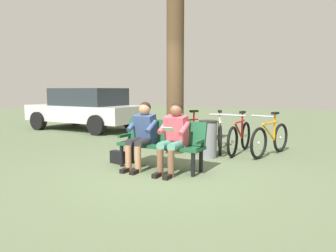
{
  "coord_description": "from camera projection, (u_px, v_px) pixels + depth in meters",
  "views": [
    {
      "loc": [
        -2.54,
        4.62,
        1.42
      ],
      "look_at": [
        0.24,
        -0.5,
        0.75
      ],
      "focal_mm": 33.83,
      "sensor_mm": 36.0,
      "label": 1
    }
  ],
  "objects": [
    {
      "name": "ground_plane",
      "position": [
        167.0,
        173.0,
        5.4
      ],
      "size": [
        40.0,
        40.0,
        0.0
      ],
      "primitive_type": "plane",
      "color": "#566647"
    },
    {
      "name": "handbag",
      "position": [
        118.0,
        157.0,
        6.12
      ],
      "size": [
        0.32,
        0.19,
        0.24
      ],
      "primitive_type": "cube",
      "rotation": [
        0.0,
        0.0,
        -0.19
      ],
      "color": "black",
      "rests_on": "ground"
    },
    {
      "name": "bicycle_blue",
      "position": [
        240.0,
        137.0,
        7.09
      ],
      "size": [
        0.48,
        1.68,
        0.94
      ],
      "rotation": [
        0.0,
        0.0,
        1.56
      ],
      "color": "black",
      "rests_on": "ground"
    },
    {
      "name": "bench",
      "position": [
        162.0,
        141.0,
        5.7
      ],
      "size": [
        1.6,
        0.48,
        0.87
      ],
      "rotation": [
        0.0,
        0.0,
        0.0
      ],
      "color": "#194C2D",
      "rests_on": "ground"
    },
    {
      "name": "parked_car",
      "position": [
        86.0,
        108.0,
        11.23
      ],
      "size": [
        4.24,
        2.09,
        1.47
      ],
      "rotation": [
        0.0,
        0.0,
        -0.02
      ],
      "color": "silver",
      "rests_on": "ground"
    },
    {
      "name": "person_companion",
      "position": [
        142.0,
        132.0,
        5.69
      ],
      "size": [
        0.49,
        0.76,
        1.2
      ],
      "rotation": [
        0.0,
        0.0,
        0.0
      ],
      "color": "#334772",
      "rests_on": "ground"
    },
    {
      "name": "bicycle_orange",
      "position": [
        188.0,
        135.0,
        7.48
      ],
      "size": [
        0.71,
        1.59,
        0.94
      ],
      "rotation": [
        0.0,
        0.0,
        1.2
      ],
      "color": "black",
      "rests_on": "ground"
    },
    {
      "name": "tree_trunk",
      "position": [
        175.0,
        70.0,
        6.99
      ],
      "size": [
        0.38,
        0.38,
        3.69
      ],
      "primitive_type": "cylinder",
      "color": "#4C3823",
      "rests_on": "ground"
    },
    {
      "name": "bicycle_purple",
      "position": [
        220.0,
        135.0,
        7.37
      ],
      "size": [
        0.7,
        1.59,
        0.94
      ],
      "rotation": [
        0.0,
        0.0,
        1.93
      ],
      "color": "black",
      "rests_on": "ground"
    },
    {
      "name": "litter_bin",
      "position": [
        208.0,
        139.0,
        6.62
      ],
      "size": [
        0.39,
        0.39,
        0.78
      ],
      "color": "slate",
      "rests_on": "ground"
    },
    {
      "name": "bicycle_green",
      "position": [
        270.0,
        139.0,
        6.84
      ],
      "size": [
        0.6,
        1.63,
        0.94
      ],
      "rotation": [
        0.0,
        0.0,
        1.3
      ],
      "color": "black",
      "rests_on": "ground"
    },
    {
      "name": "person_reading",
      "position": [
        174.0,
        134.0,
        5.39
      ],
      "size": [
        0.49,
        0.76,
        1.2
      ],
      "rotation": [
        0.0,
        0.0,
        0.0
      ],
      "color": "#D84C59",
      "rests_on": "ground"
    }
  ]
}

